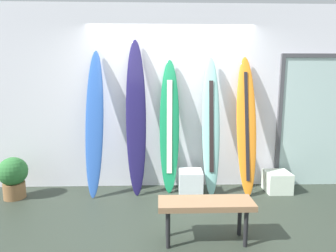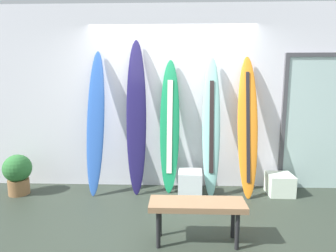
{
  "view_description": "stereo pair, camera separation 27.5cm",
  "coord_description": "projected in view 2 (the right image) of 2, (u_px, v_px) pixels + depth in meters",
  "views": [
    {
      "loc": [
        -0.18,
        -3.2,
        1.68
      ],
      "look_at": [
        -0.06,
        0.95,
        1.01
      ],
      "focal_mm": 30.53,
      "sensor_mm": 36.0,
      "label": 1
    },
    {
      "loc": [
        0.09,
        -3.2,
        1.68
      ],
      "look_at": [
        -0.06,
        0.95,
        1.01
      ],
      "focal_mm": 30.53,
      "sensor_mm": 36.0,
      "label": 2
    }
  ],
  "objects": [
    {
      "name": "surfboard_sunset",
      "position": [
        248.0,
        128.0,
        4.13
      ],
      "size": [
        0.29,
        0.5,
        2.03
      ],
      "color": "orange",
      "rests_on": "ground"
    },
    {
      "name": "glass_door",
      "position": [
        319.0,
        121.0,
        4.34
      ],
      "size": [
        1.14,
        0.06,
        2.08
      ],
      "color": "silver",
      "rests_on": "ground"
    },
    {
      "name": "bench",
      "position": [
        197.0,
        207.0,
        2.93
      ],
      "size": [
        0.98,
        0.32,
        0.45
      ],
      "color": "#906C4B",
      "rests_on": "ground"
    },
    {
      "name": "surfboard_seafoam",
      "position": [
        211.0,
        127.0,
        4.16
      ],
      "size": [
        0.28,
        0.5,
        2.02
      ],
      "color": "#81C1B9",
      "rests_on": "ground"
    },
    {
      "name": "surfboard_cobalt",
      "position": [
        96.0,
        123.0,
        4.22
      ],
      "size": [
        0.29,
        0.52,
        2.11
      ],
      "color": "#2B57AE",
      "rests_on": "ground"
    },
    {
      "name": "ground",
      "position": [
        170.0,
        223.0,
        3.43
      ],
      "size": [
        8.0,
        8.0,
        0.04
      ],
      "primitive_type": "cube",
      "color": "#2E362C"
    },
    {
      "name": "wall_back",
      "position": [
        172.0,
        98.0,
        4.49
      ],
      "size": [
        7.2,
        0.2,
        2.8
      ],
      "primitive_type": "cube",
      "color": "white",
      "rests_on": "ground"
    },
    {
      "name": "potted_plant",
      "position": [
        18.0,
        172.0,
        4.21
      ],
      "size": [
        0.4,
        0.4,
        0.6
      ],
      "color": "olive",
      "rests_on": "ground"
    },
    {
      "name": "display_block_center",
      "position": [
        190.0,
        183.0,
        4.18
      ],
      "size": [
        0.35,
        0.35,
        0.37
      ],
      "color": "white",
      "rests_on": "ground"
    },
    {
      "name": "surfboard_emerald",
      "position": [
        170.0,
        128.0,
        4.27
      ],
      "size": [
        0.31,
        0.35,
        1.98
      ],
      "color": "#18834E",
      "rests_on": "ground"
    },
    {
      "name": "display_block_left",
      "position": [
        280.0,
        184.0,
        4.23
      ],
      "size": [
        0.36,
        0.36,
        0.31
      ],
      "color": "silver",
      "rests_on": "ground"
    },
    {
      "name": "surfboard_navy",
      "position": [
        136.0,
        118.0,
        4.22
      ],
      "size": [
        0.32,
        0.44,
        2.27
      ],
      "color": "#1F1A4F",
      "rests_on": "ground"
    }
  ]
}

